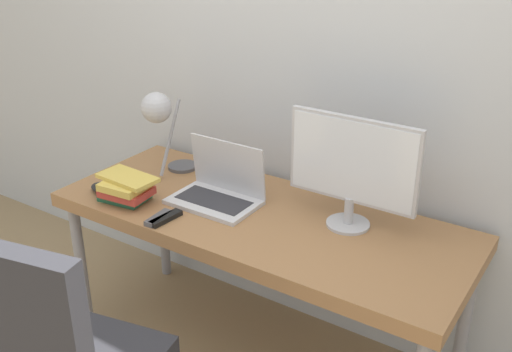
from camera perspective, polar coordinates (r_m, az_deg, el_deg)
name	(u,v)px	position (r m, az deg, el deg)	size (l,w,h in m)	color
wall_back	(313,52)	(2.55, 5.44, 11.64)	(8.00, 0.05, 2.60)	silver
desk	(259,227)	(2.44, 0.30, -4.85)	(1.71, 0.68, 0.72)	#996B42
laptop	(218,190)	(2.50, -3.60, -1.33)	(0.36, 0.24, 0.25)	silver
monitor	(352,166)	(2.25, 9.16, 0.94)	(0.51, 0.17, 0.44)	#B7B7BC
desk_lamp	(160,115)	(2.65, -9.14, 5.72)	(0.14, 0.29, 0.41)	#4C4C51
book_stack	(126,189)	(2.55, -12.29, -1.18)	(0.26, 0.18, 0.11)	#286B47
tv_remote	(158,218)	(2.39, -9.27, -3.96)	(0.05, 0.13, 0.02)	#4C4C51
media_remote	(166,218)	(2.38, -8.59, -4.00)	(0.05, 0.15, 0.02)	black
game_controller	(106,189)	(2.65, -14.06, -1.18)	(0.16, 0.09, 0.04)	black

